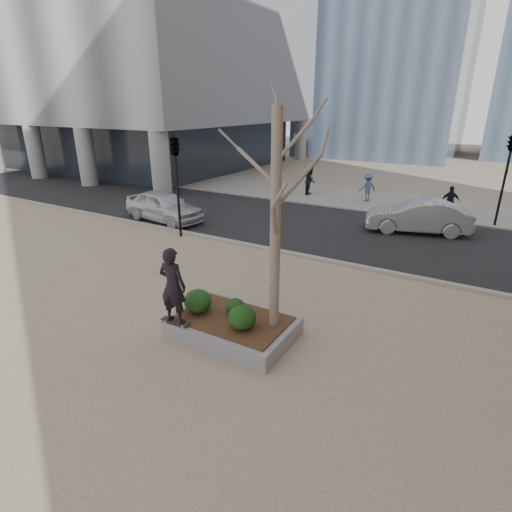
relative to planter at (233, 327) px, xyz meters
The scene contains 18 objects.
ground 1.02m from the planter, behind, with size 120.00×120.00×0.00m, color tan.
street 10.05m from the planter, 95.71° to the left, with size 60.00×8.00×0.02m, color black.
far_sidewalk 17.03m from the planter, 93.37° to the left, with size 60.00×6.00×0.02m, color gray.
planter is the anchor object (origin of this frame).
planter_mulch 0.25m from the planter, ahead, with size 2.70×1.70×0.04m, color #382314.
sycamore_tree 3.71m from the planter, 16.70° to the left, with size 2.80×2.80×6.60m, color gray, non-canonical shape.
shrub_left 1.12m from the planter, 169.80° to the right, with size 0.71×0.71×0.60m, color #123916.
shrub_middle 0.52m from the planter, 106.41° to the left, with size 0.49×0.49×0.42m, color #143310.
shrub_right 0.77m from the planter, 31.50° to the right, with size 0.68×0.68×0.57m, color #153A12.
skateboard 1.43m from the planter, 141.34° to the right, with size 0.78×0.20×0.07m, color black, non-canonical shape.
skateboarder 1.89m from the planter, 141.34° to the right, with size 0.70×0.46×1.91m, color black.
police_car 11.35m from the planter, 141.13° to the left, with size 1.77×4.39×1.50m, color silver.
car_silver 11.75m from the planter, 78.20° to the left, with size 1.56×4.49×1.48m, color #9DA1A5.
pedestrian_a 17.34m from the planter, 106.86° to the left, with size 0.86×0.67×1.77m, color black.
pedestrian_b 16.61m from the planter, 94.56° to the left, with size 1.07×0.61×1.65m, color #475880.
pedestrian_c 15.63m from the planter, 77.63° to the left, with size 0.92×0.38×1.56m, color black.
traffic_light_near 8.82m from the planter, 139.25° to the left, with size 0.60×2.48×4.50m, color black, non-canonical shape.
traffic_light_far 15.73m from the planter, 69.36° to the left, with size 0.60×2.48×4.50m, color black, non-canonical shape.
Camera 1 is at (5.95, -7.27, 5.51)m, focal length 28.00 mm.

